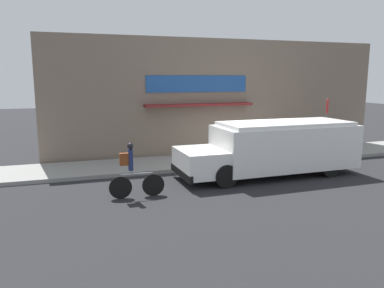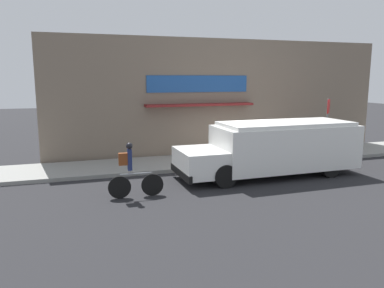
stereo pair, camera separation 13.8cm
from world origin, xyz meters
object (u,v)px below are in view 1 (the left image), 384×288
Objects in this scene: cyclist at (133,172)px; stop_sign_post at (326,117)px; school_bus at (275,147)px; trash_bin at (249,143)px.

cyclist is 0.66× the size of stop_sign_post.
trash_bin is at bearing 77.38° from school_bus.
stop_sign_post is at bearing 26.13° from school_bus.
stop_sign_post is 3.54m from trash_bin.
cyclist is (-5.37, -1.06, -0.25)m from school_bus.
trash_bin is (0.72, 3.48, -0.44)m from school_bus.
school_bus is 4.02× the size of cyclist.
school_bus is at bearing 12.70° from cyclist.
school_bus reaches higher than trash_bin.
school_bus is 2.65× the size of stop_sign_post.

